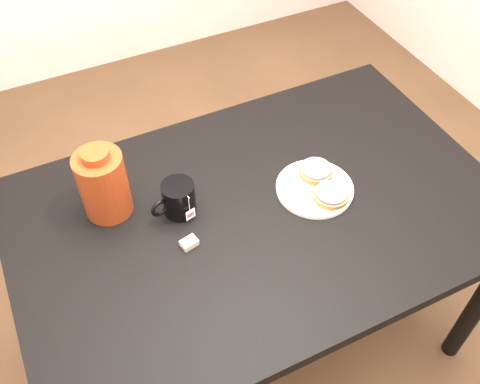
{
  "coord_description": "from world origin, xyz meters",
  "views": [
    {
      "loc": [
        -0.48,
        -0.86,
        1.92
      ],
      "look_at": [
        -0.05,
        0.03,
        0.81
      ],
      "focal_mm": 40.0,
      "sensor_mm": 36.0,
      "label": 1
    }
  ],
  "objects_px": {
    "plate": "(315,188)",
    "mug": "(178,199)",
    "table": "(259,226)",
    "bagel_back": "(316,171)",
    "teabag_pouch": "(189,243)",
    "bagel_front": "(331,195)",
    "bagel_package": "(103,184)"
  },
  "relations": [
    {
      "from": "mug",
      "to": "bagel_package",
      "type": "relative_size",
      "value": 0.65
    },
    {
      "from": "plate",
      "to": "mug",
      "type": "bearing_deg",
      "value": 165.68
    },
    {
      "from": "bagel_back",
      "to": "bagel_front",
      "type": "xyz_separation_m",
      "value": [
        -0.01,
        -0.1,
        0.0
      ]
    },
    {
      "from": "bagel_front",
      "to": "bagel_package",
      "type": "relative_size",
      "value": 0.49
    },
    {
      "from": "bagel_back",
      "to": "mug",
      "type": "distance_m",
      "value": 0.42
    },
    {
      "from": "table",
      "to": "bagel_package",
      "type": "bearing_deg",
      "value": 154.13
    },
    {
      "from": "bagel_front",
      "to": "table",
      "type": "bearing_deg",
      "value": 162.3
    },
    {
      "from": "plate",
      "to": "table",
      "type": "bearing_deg",
      "value": 177.81
    },
    {
      "from": "bagel_back",
      "to": "mug",
      "type": "height_order",
      "value": "mug"
    },
    {
      "from": "bagel_back",
      "to": "teabag_pouch",
      "type": "bearing_deg",
      "value": -170.83
    },
    {
      "from": "bagel_front",
      "to": "bagel_package",
      "type": "bearing_deg",
      "value": 156.79
    },
    {
      "from": "table",
      "to": "bagel_back",
      "type": "height_order",
      "value": "bagel_back"
    },
    {
      "from": "table",
      "to": "bagel_front",
      "type": "xyz_separation_m",
      "value": [
        0.2,
        -0.06,
        0.11
      ]
    },
    {
      "from": "plate",
      "to": "bagel_front",
      "type": "relative_size",
      "value": 2.07
    },
    {
      "from": "bagel_back",
      "to": "bagel_front",
      "type": "relative_size",
      "value": 1.03
    },
    {
      "from": "plate",
      "to": "bagel_back",
      "type": "height_order",
      "value": "bagel_back"
    },
    {
      "from": "table",
      "to": "mug",
      "type": "relative_size",
      "value": 9.58
    },
    {
      "from": "teabag_pouch",
      "to": "bagel_package",
      "type": "distance_m",
      "value": 0.29
    },
    {
      "from": "plate",
      "to": "bagel_package",
      "type": "xyz_separation_m",
      "value": [
        -0.57,
        0.19,
        0.1
      ]
    },
    {
      "from": "plate",
      "to": "bagel_package",
      "type": "height_order",
      "value": "bagel_package"
    },
    {
      "from": "bagel_back",
      "to": "mug",
      "type": "bearing_deg",
      "value": 172.73
    },
    {
      "from": "teabag_pouch",
      "to": "bagel_back",
      "type": "bearing_deg",
      "value": 9.17
    },
    {
      "from": "mug",
      "to": "bagel_package",
      "type": "distance_m",
      "value": 0.21
    },
    {
      "from": "table",
      "to": "plate",
      "type": "height_order",
      "value": "plate"
    },
    {
      "from": "bagel_package",
      "to": "bagel_back",
      "type": "bearing_deg",
      "value": -13.99
    },
    {
      "from": "plate",
      "to": "teabag_pouch",
      "type": "xyz_separation_m",
      "value": [
        -0.41,
        -0.02,
        0.0
      ]
    },
    {
      "from": "plate",
      "to": "mug",
      "type": "distance_m",
      "value": 0.4
    },
    {
      "from": "plate",
      "to": "bagel_back",
      "type": "distance_m",
      "value": 0.06
    },
    {
      "from": "plate",
      "to": "teabag_pouch",
      "type": "relative_size",
      "value": 5.07
    },
    {
      "from": "bagel_front",
      "to": "plate",
      "type": "bearing_deg",
      "value": 108.0
    },
    {
      "from": "table",
      "to": "bagel_back",
      "type": "bearing_deg",
      "value": 10.59
    },
    {
      "from": "plate",
      "to": "bagel_package",
      "type": "bearing_deg",
      "value": 161.05
    }
  ]
}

